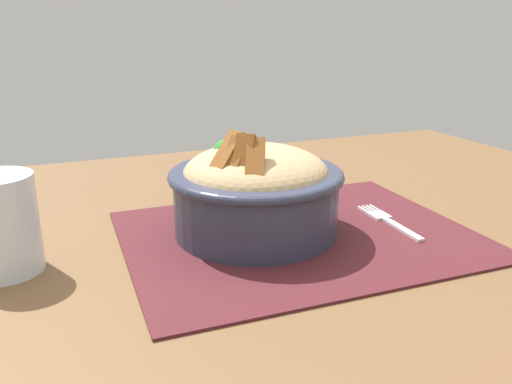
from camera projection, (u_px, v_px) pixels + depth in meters
table at (307, 294)px, 0.61m from camera, size 1.17×0.99×0.72m
placemat at (301, 234)px, 0.61m from camera, size 0.41×0.32×0.00m
bowl at (256, 188)px, 0.60m from camera, size 0.22×0.22×0.13m
fork at (387, 220)px, 0.65m from camera, size 0.02×0.12×0.00m
drinking_glass at (1, 231)px, 0.51m from camera, size 0.07×0.07×0.10m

